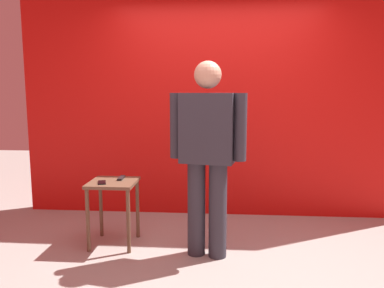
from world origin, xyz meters
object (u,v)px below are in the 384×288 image
(cell_phone, at_px, (102,182))
(tv_remote, at_px, (121,178))
(side_table, at_px, (113,194))
(standing_person, at_px, (207,150))

(cell_phone, distance_m, tv_remote, 0.22)
(side_table, bearing_deg, tv_remote, 59.54)
(cell_phone, bearing_deg, tv_remote, 33.12)
(tv_remote, bearing_deg, cell_phone, -129.85)
(standing_person, height_order, cell_phone, standing_person)
(tv_remote, bearing_deg, side_table, -121.85)
(standing_person, xyz_separation_m, tv_remote, (-0.86, 0.28, -0.34))
(standing_person, xyz_separation_m, side_table, (-0.91, 0.18, -0.47))
(standing_person, height_order, side_table, standing_person)
(standing_person, relative_size, tv_remote, 10.26)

